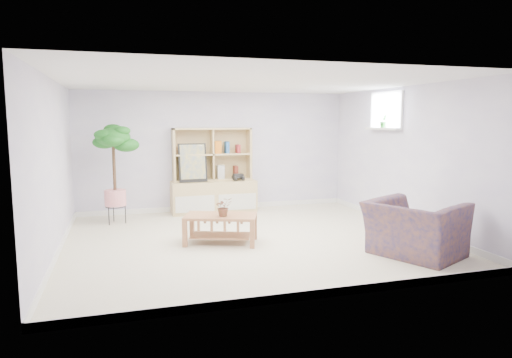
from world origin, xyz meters
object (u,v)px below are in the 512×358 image
object	(u,v)px
coffee_table	(221,229)
armchair	(415,225)
storage_unit	(213,170)
floor_tree	(114,174)

from	to	relation	value
coffee_table	armchair	world-z (taller)	armchair
storage_unit	coffee_table	bearing A→B (deg)	-98.85
armchair	coffee_table	bearing A→B (deg)	34.05
coffee_table	armchair	xyz separation A→B (m)	(2.38, -1.40, 0.21)
storage_unit	coffee_table	size ratio (longest dim) A/B	1.60
storage_unit	floor_tree	world-z (taller)	floor_tree
floor_tree	coffee_table	bearing A→B (deg)	-50.26
storage_unit	floor_tree	bearing A→B (deg)	-164.82
storage_unit	armchair	size ratio (longest dim) A/B	1.46
armchair	floor_tree	bearing A→B (deg)	24.90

